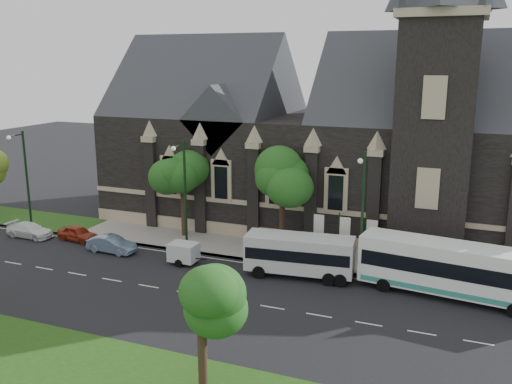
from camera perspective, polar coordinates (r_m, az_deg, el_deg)
The scene contains 18 objects.
ground at distance 37.57m, azimuth -7.07°, elevation -10.28°, with size 160.00×160.00×0.00m, color black.
sidewalk at distance 45.49m, azimuth -1.34°, elevation -5.75°, with size 80.00×5.00×0.15m, color #9C958E.
museum at distance 50.66m, azimuth 8.12°, elevation 5.53°, with size 40.00×17.70×29.90m.
tree_park_east at distance 25.51m, azimuth -5.14°, elevation -10.78°, with size 3.40×3.40×6.28m.
tree_walk_right at distance 43.93m, azimuth 3.10°, elevation 1.31°, with size 4.08×4.08×7.80m.
tree_walk_left at distance 47.50m, azimuth -7.26°, elevation 2.05°, with size 3.91×3.91×7.64m.
street_lamp_near at distance 39.03m, azimuth 10.87°, elevation -1.54°, with size 0.36×1.88×9.00m.
street_lamp_mid at distance 43.70m, azimuth -7.44°, elevation 0.20°, with size 0.36×1.88×9.00m.
street_lamp_far at distance 53.21m, azimuth -22.71°, elevation 1.65°, with size 0.36×1.88×9.00m.
banner_flag_left at distance 42.37m, azimuth 6.26°, elevation -4.02°, with size 0.90×0.10×4.00m.
banner_flag_center at distance 41.92m, azimuth 8.90°, elevation -4.30°, with size 0.90×0.10×4.00m.
banner_flag_right at distance 41.56m, azimuth 11.59°, elevation -4.57°, with size 0.90×0.10×4.00m.
tour_coach at distance 38.11m, azimuth 19.93°, elevation -7.50°, with size 12.50×4.10×3.58m.
shuttle_bus at distance 39.55m, azimuth 4.53°, elevation -6.31°, with size 7.86×3.39×2.95m.
box_trailer at distance 42.35m, azimuth -7.46°, elevation -6.16°, with size 3.01×1.77×1.60m.
sedan at distance 45.95m, azimuth -14.65°, elevation -5.23°, with size 1.42×4.08×1.34m, color #7186A3.
car_far_red at distance 49.62m, azimuth -17.87°, elevation -4.08°, with size 1.52×3.79×1.29m, color maroon.
car_far_white at distance 52.06m, azimuth -22.27°, elevation -3.65°, with size 1.75×4.31×1.25m, color white.
Camera 1 is at (16.79, -30.03, 15.10)m, focal length 38.84 mm.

